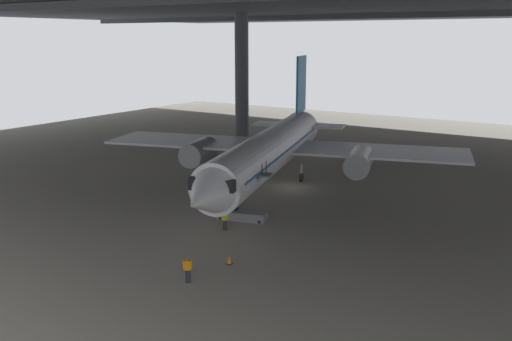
% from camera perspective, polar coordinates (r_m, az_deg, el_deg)
% --- Properties ---
extents(ground_plane, '(110.00, 110.00, 0.00)m').
position_cam_1_polar(ground_plane, '(54.99, 2.98, -1.69)').
color(ground_plane, gray).
extents(hangar_structure, '(121.00, 99.00, 18.71)m').
position_cam_1_polar(hangar_structure, '(65.54, 9.39, 16.52)').
color(hangar_structure, '#4C4F54').
rests_on(hangar_structure, ground_plane).
extents(airplane_main, '(38.00, 38.50, 12.15)m').
position_cam_1_polar(airplane_main, '(54.70, 1.50, 2.10)').
color(airplane_main, white).
rests_on(airplane_main, ground_plane).
extents(boarding_stairs, '(4.56, 2.56, 4.80)m').
position_cam_1_polar(boarding_stairs, '(45.15, -1.32, -4.06)').
color(boarding_stairs, slate).
rests_on(boarding_stairs, ground_plane).
extents(crew_worker_near_nose, '(0.44, 0.40, 1.62)m').
position_cam_1_polar(crew_worker_near_nose, '(34.05, -6.95, -9.80)').
color(crew_worker_near_nose, '#232838').
rests_on(crew_worker_near_nose, ground_plane).
extents(crew_worker_by_stairs, '(0.37, 0.49, 1.59)m').
position_cam_1_polar(crew_worker_by_stairs, '(42.62, -3.19, -4.92)').
color(crew_worker_by_stairs, '#232838').
rests_on(crew_worker_by_stairs, ground_plane).
extents(traffic_cone_orange, '(0.36, 0.36, 0.60)m').
position_cam_1_polar(traffic_cone_orange, '(36.70, -2.72, -9.03)').
color(traffic_cone_orange, black).
rests_on(traffic_cone_orange, ground_plane).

